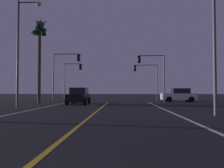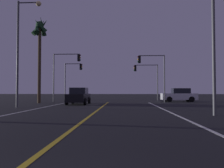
{
  "view_description": "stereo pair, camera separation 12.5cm",
  "coord_description": "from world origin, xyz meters",
  "px_view_note": "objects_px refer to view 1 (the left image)",
  "views": [
    {
      "loc": [
        1.68,
        -1.24,
        1.36
      ],
      "look_at": [
        0.6,
        23.04,
        2.11
      ],
      "focal_mm": 36.25,
      "sensor_mm": 36.0,
      "label": 1
    },
    {
      "loc": [
        1.81,
        -1.24,
        1.36
      ],
      "look_at": [
        0.6,
        23.04,
        2.11
      ],
      "focal_mm": 36.25,
      "sensor_mm": 36.0,
      "label": 2
    }
  ],
  "objects_px": {
    "palm_tree_left_mid": "(40,35)",
    "traffic_light_far_left": "(73,73)",
    "car_oncoming": "(79,96)",
    "traffic_light_near_right": "(152,67)",
    "street_lamp_left_mid": "(23,40)",
    "traffic_light_far_right": "(145,74)",
    "street_lamp_right_near": "(206,23)",
    "traffic_light_near_left": "(66,66)",
    "car_crossing_side": "(179,95)"
  },
  "relations": [
    {
      "from": "traffic_light_near_right",
      "to": "street_lamp_left_mid",
      "type": "distance_m",
      "value": 15.12
    },
    {
      "from": "traffic_light_near_right",
      "to": "street_lamp_right_near",
      "type": "bearing_deg",
      "value": 94.43
    },
    {
      "from": "traffic_light_far_left",
      "to": "street_lamp_left_mid",
      "type": "relative_size",
      "value": 0.62
    },
    {
      "from": "traffic_light_far_right",
      "to": "car_crossing_side",
      "type": "bearing_deg",
      "value": 133.18
    },
    {
      "from": "palm_tree_left_mid",
      "to": "street_lamp_right_near",
      "type": "bearing_deg",
      "value": -41.09
    },
    {
      "from": "car_crossing_side",
      "to": "palm_tree_left_mid",
      "type": "relative_size",
      "value": 0.44
    },
    {
      "from": "car_oncoming",
      "to": "street_lamp_right_near",
      "type": "relative_size",
      "value": 0.53
    },
    {
      "from": "street_lamp_left_mid",
      "to": "traffic_light_near_right",
      "type": "bearing_deg",
      "value": 39.03
    },
    {
      "from": "traffic_light_near_left",
      "to": "traffic_light_far_right",
      "type": "bearing_deg",
      "value": 28.03
    },
    {
      "from": "car_crossing_side",
      "to": "traffic_light_far_right",
      "type": "xyz_separation_m",
      "value": [
        -3.79,
        4.04,
        3.07
      ]
    },
    {
      "from": "traffic_light_far_right",
      "to": "street_lamp_right_near",
      "type": "height_order",
      "value": "street_lamp_right_near"
    },
    {
      "from": "traffic_light_far_left",
      "to": "car_crossing_side",
      "type": "bearing_deg",
      "value": -15.62
    },
    {
      "from": "car_oncoming",
      "to": "palm_tree_left_mid",
      "type": "relative_size",
      "value": 0.44
    },
    {
      "from": "car_oncoming",
      "to": "traffic_light_near_left",
      "type": "relative_size",
      "value": 0.72
    },
    {
      "from": "car_crossing_side",
      "to": "traffic_light_far_right",
      "type": "distance_m",
      "value": 6.34
    },
    {
      "from": "palm_tree_left_mid",
      "to": "traffic_light_far_left",
      "type": "bearing_deg",
      "value": 75.56
    },
    {
      "from": "traffic_light_near_left",
      "to": "street_lamp_left_mid",
      "type": "distance_m",
      "value": 9.63
    },
    {
      "from": "traffic_light_near_right",
      "to": "traffic_light_far_left",
      "type": "xyz_separation_m",
      "value": [
        -10.84,
        5.5,
        -0.22
      ]
    },
    {
      "from": "traffic_light_near_left",
      "to": "traffic_light_far_right",
      "type": "height_order",
      "value": "traffic_light_near_left"
    },
    {
      "from": "traffic_light_far_right",
      "to": "palm_tree_left_mid",
      "type": "distance_m",
      "value": 15.53
    },
    {
      "from": "traffic_light_far_left",
      "to": "street_lamp_right_near",
      "type": "xyz_separation_m",
      "value": [
        11.99,
        -20.27,
        1.13
      ]
    },
    {
      "from": "car_crossing_side",
      "to": "street_lamp_left_mid",
      "type": "relative_size",
      "value": 0.49
    },
    {
      "from": "car_crossing_side",
      "to": "traffic_light_near_left",
      "type": "xyz_separation_m",
      "value": [
        -14.13,
        -1.46,
        3.6
      ]
    },
    {
      "from": "car_oncoming",
      "to": "street_lamp_right_near",
      "type": "distance_m",
      "value": 14.49
    },
    {
      "from": "car_oncoming",
      "to": "traffic_light_near_right",
      "type": "bearing_deg",
      "value": 118.86
    },
    {
      "from": "traffic_light_far_right",
      "to": "palm_tree_left_mid",
      "type": "bearing_deg",
      "value": 32.18
    },
    {
      "from": "traffic_light_near_right",
      "to": "traffic_light_far_right",
      "type": "distance_m",
      "value": 5.51
    },
    {
      "from": "traffic_light_far_left",
      "to": "street_lamp_right_near",
      "type": "distance_m",
      "value": 23.58
    },
    {
      "from": "car_crossing_side",
      "to": "traffic_light_near_right",
      "type": "height_order",
      "value": "traffic_light_near_right"
    },
    {
      "from": "traffic_light_near_left",
      "to": "traffic_light_far_left",
      "type": "height_order",
      "value": "traffic_light_near_left"
    },
    {
      "from": "traffic_light_near_right",
      "to": "street_lamp_right_near",
      "type": "xyz_separation_m",
      "value": [
        1.15,
        -14.77,
        0.91
      ]
    },
    {
      "from": "car_oncoming",
      "to": "traffic_light_far_left",
      "type": "bearing_deg",
      "value": -164.26
    },
    {
      "from": "car_oncoming",
      "to": "traffic_light_far_right",
      "type": "distance_m",
      "value": 13.04
    },
    {
      "from": "traffic_light_near_right",
      "to": "palm_tree_left_mid",
      "type": "height_order",
      "value": "palm_tree_left_mid"
    },
    {
      "from": "car_oncoming",
      "to": "traffic_light_far_left",
      "type": "distance_m",
      "value": 10.8
    },
    {
      "from": "car_crossing_side",
      "to": "palm_tree_left_mid",
      "type": "distance_m",
      "value": 18.36
    },
    {
      "from": "traffic_light_near_right",
      "to": "traffic_light_near_left",
      "type": "relative_size",
      "value": 0.96
    },
    {
      "from": "traffic_light_far_right",
      "to": "street_lamp_left_mid",
      "type": "bearing_deg",
      "value": 52.42
    },
    {
      "from": "palm_tree_left_mid",
      "to": "traffic_light_near_right",
      "type": "bearing_deg",
      "value": 11.02
    },
    {
      "from": "traffic_light_far_left",
      "to": "street_lamp_left_mid",
      "type": "xyz_separation_m",
      "value": [
        -0.86,
        -14.99,
        1.49
      ]
    },
    {
      "from": "street_lamp_right_near",
      "to": "traffic_light_far_left",
      "type": "bearing_deg",
      "value": -59.4
    },
    {
      "from": "traffic_light_far_right",
      "to": "street_lamp_right_near",
      "type": "distance_m",
      "value": 20.35
    },
    {
      "from": "traffic_light_far_left",
      "to": "palm_tree_left_mid",
      "type": "distance_m",
      "value": 9.08
    },
    {
      "from": "traffic_light_near_right",
      "to": "car_oncoming",
      "type": "bearing_deg",
      "value": 28.86
    },
    {
      "from": "traffic_light_near_right",
      "to": "traffic_light_far_left",
      "type": "bearing_deg",
      "value": -26.9
    },
    {
      "from": "car_crossing_side",
      "to": "traffic_light_near_right",
      "type": "xyz_separation_m",
      "value": [
        -3.62,
        -1.46,
        3.42
      ]
    },
    {
      "from": "street_lamp_left_mid",
      "to": "traffic_light_far_left",
      "type": "bearing_deg",
      "value": 86.71
    },
    {
      "from": "car_oncoming",
      "to": "traffic_light_far_right",
      "type": "bearing_deg",
      "value": 141.6
    },
    {
      "from": "traffic_light_far_right",
      "to": "traffic_light_far_left",
      "type": "bearing_deg",
      "value": 0.0
    },
    {
      "from": "traffic_light_near_right",
      "to": "traffic_light_far_right",
      "type": "bearing_deg",
      "value": -88.23
    }
  ]
}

